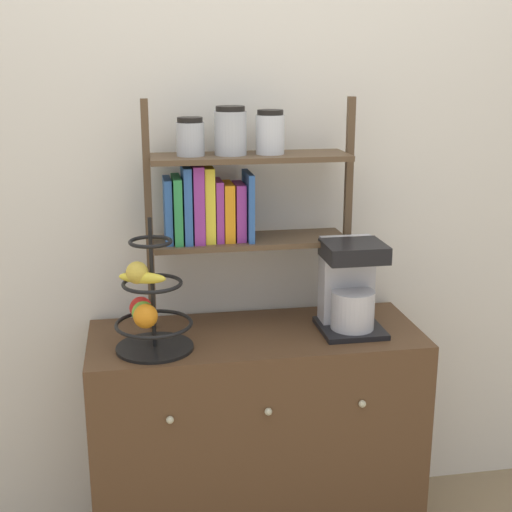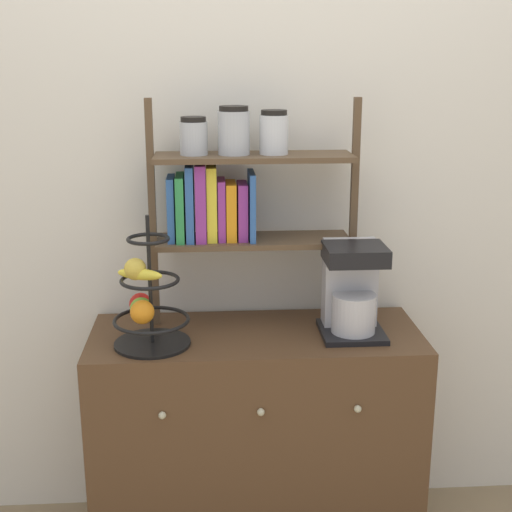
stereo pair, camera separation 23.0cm
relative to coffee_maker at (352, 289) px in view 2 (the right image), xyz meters
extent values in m
cube|color=silver|center=(-0.32, 0.28, 0.36)|extent=(7.00, 0.05, 2.60)
cube|color=#4C331E|center=(-0.32, 0.01, -0.54)|extent=(1.11, 0.44, 0.79)
sphere|color=#B2AD8C|center=(-0.62, -0.21, -0.32)|extent=(0.02, 0.02, 0.02)
sphere|color=#B2AD8C|center=(-0.32, -0.21, -0.32)|extent=(0.02, 0.02, 0.02)
sphere|color=#B2AD8C|center=(-0.01, -0.21, -0.32)|extent=(0.02, 0.02, 0.02)
cube|color=black|center=(0.00, -0.02, -0.14)|extent=(0.21, 0.22, 0.02)
cube|color=#B7B7BC|center=(0.00, 0.04, 0.01)|extent=(0.18, 0.09, 0.29)
cylinder|color=#B7B7BC|center=(0.00, -0.04, -0.07)|extent=(0.14, 0.14, 0.13)
cube|color=black|center=(0.00, -0.03, 0.13)|extent=(0.20, 0.17, 0.06)
cylinder|color=black|center=(-0.65, -0.06, -0.15)|extent=(0.24, 0.24, 0.01)
cylinder|color=black|center=(-0.65, -0.06, 0.07)|extent=(0.01, 0.01, 0.41)
torus|color=black|center=(-0.65, -0.06, -0.07)|extent=(0.24, 0.24, 0.01)
torus|color=black|center=(-0.65, -0.06, 0.07)|extent=(0.19, 0.19, 0.01)
torus|color=black|center=(-0.65, -0.06, 0.20)|extent=(0.13, 0.13, 0.01)
sphere|color=red|center=(-0.69, -0.01, -0.03)|extent=(0.07, 0.07, 0.07)
sphere|color=#6BAD33|center=(-0.68, -0.06, -0.03)|extent=(0.07, 0.07, 0.07)
sphere|color=orange|center=(-0.68, -0.09, -0.03)|extent=(0.08, 0.08, 0.08)
ellipsoid|color=yellow|center=(-0.68, -0.07, 0.09)|extent=(0.15, 0.09, 0.04)
sphere|color=gold|center=(-0.70, -0.06, 0.10)|extent=(0.07, 0.07, 0.07)
cube|color=brown|center=(-0.65, 0.12, 0.23)|extent=(0.02, 0.02, 0.76)
cube|color=brown|center=(0.02, 0.12, 0.23)|extent=(0.02, 0.02, 0.76)
cube|color=brown|center=(-0.32, 0.12, 0.14)|extent=(0.65, 0.20, 0.02)
cube|color=brown|center=(-0.32, 0.12, 0.42)|extent=(0.65, 0.20, 0.02)
cube|color=#2D599E|center=(-0.59, 0.12, 0.25)|extent=(0.02, 0.13, 0.21)
cube|color=#2D8C47|center=(-0.56, 0.12, 0.26)|extent=(0.03, 0.16, 0.22)
cube|color=#2D599E|center=(-0.53, 0.12, 0.27)|extent=(0.03, 0.15, 0.25)
cube|color=#8C338C|center=(-0.49, 0.12, 0.28)|extent=(0.03, 0.15, 0.25)
cube|color=yellow|center=(-0.46, 0.12, 0.27)|extent=(0.03, 0.13, 0.25)
cube|color=#8C338C|center=(-0.42, 0.12, 0.25)|extent=(0.02, 0.12, 0.20)
cube|color=orange|center=(-0.39, 0.12, 0.24)|extent=(0.03, 0.13, 0.19)
cube|color=#8C338C|center=(-0.35, 0.12, 0.24)|extent=(0.03, 0.12, 0.19)
cube|color=#2D599E|center=(-0.32, 0.12, 0.26)|extent=(0.02, 0.16, 0.22)
cylinder|color=#ADB2B7|center=(-0.51, 0.12, 0.48)|extent=(0.09, 0.09, 0.11)
cylinder|color=black|center=(-0.51, 0.12, 0.55)|extent=(0.08, 0.08, 0.02)
cylinder|color=#ADB2B7|center=(-0.38, 0.12, 0.50)|extent=(0.10, 0.10, 0.14)
cylinder|color=black|center=(-0.38, 0.12, 0.58)|extent=(0.09, 0.09, 0.02)
cylinder|color=silver|center=(-0.25, 0.12, 0.49)|extent=(0.09, 0.09, 0.13)
cylinder|color=black|center=(-0.25, 0.12, 0.57)|extent=(0.08, 0.08, 0.02)
camera|label=1|loc=(-0.70, -2.17, 0.74)|focal=50.00mm
camera|label=2|loc=(-0.47, -2.20, 0.74)|focal=50.00mm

